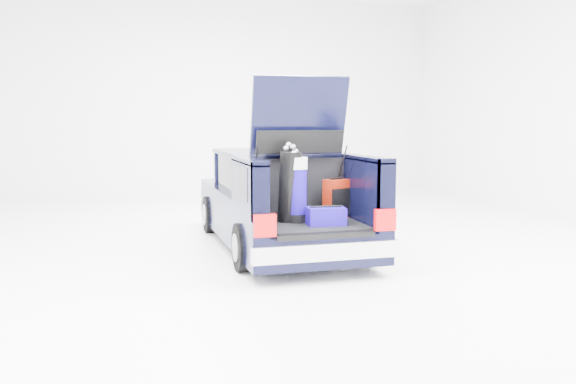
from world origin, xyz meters
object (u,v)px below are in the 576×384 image
object	(u,v)px
red_suitcase	(337,199)
car	(277,202)
black_golf_bag	(290,186)
blue_duffel	(326,216)
blue_golf_bag	(297,189)

from	to	relation	value
red_suitcase	car	bearing A→B (deg)	88.59
black_golf_bag	blue_duffel	world-z (taller)	black_golf_bag
car	blue_duffel	size ratio (longest dim) A/B	9.47
blue_golf_bag	black_golf_bag	bearing A→B (deg)	134.71
black_golf_bag	blue_golf_bag	distance (m)	0.09
red_suitcase	blue_golf_bag	xyz separation A→B (m)	(-0.62, -0.20, 0.17)
car	blue_golf_bag	world-z (taller)	car
red_suitcase	blue_golf_bag	size ratio (longest dim) A/B	0.57
blue_duffel	red_suitcase	bearing A→B (deg)	62.85
black_golf_bag	blue_golf_bag	bearing A→B (deg)	-48.42
red_suitcase	black_golf_bag	bearing A→B (deg)	169.38
car	blue_duffel	bearing A→B (deg)	-84.46
red_suitcase	blue_duffel	bearing A→B (deg)	-145.98
red_suitcase	blue_golf_bag	distance (m)	0.67
car	black_golf_bag	size ratio (longest dim) A/B	4.60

